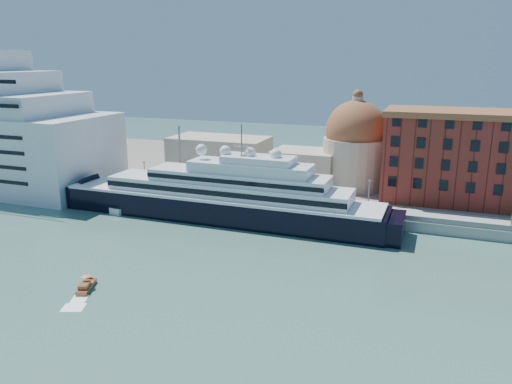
% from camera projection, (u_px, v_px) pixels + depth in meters
% --- Properties ---
extents(ground, '(400.00, 400.00, 0.00)m').
position_uv_depth(ground, '(191.00, 255.00, 98.76)').
color(ground, '#3B665C').
rests_on(ground, ground).
extents(quay, '(180.00, 10.00, 2.50)m').
position_uv_depth(quay, '(252.00, 203.00, 129.19)').
color(quay, gray).
rests_on(quay, ground).
extents(land, '(260.00, 72.00, 2.00)m').
position_uv_depth(land, '(296.00, 172.00, 166.34)').
color(land, slate).
rests_on(land, ground).
extents(quay_fence, '(180.00, 0.10, 1.20)m').
position_uv_depth(quay_fence, '(245.00, 201.00, 124.64)').
color(quay_fence, slate).
rests_on(quay_fence, quay).
extents(superyacht, '(90.62, 12.56, 27.08)m').
position_uv_depth(superyacht, '(209.00, 199.00, 120.69)').
color(superyacht, black).
rests_on(superyacht, ground).
extents(service_barge, '(14.22, 7.34, 3.05)m').
position_uv_depth(service_barge, '(108.00, 206.00, 127.84)').
color(service_barge, white).
rests_on(service_barge, ground).
extents(water_taxi, '(3.73, 5.85, 2.64)m').
position_uv_depth(water_taxi, '(86.00, 286.00, 83.66)').
color(water_taxi, brown).
rests_on(water_taxi, ground).
extents(warehouse, '(43.00, 19.00, 23.25)m').
position_uv_depth(warehouse, '(472.00, 157.00, 124.62)').
color(warehouse, maroon).
rests_on(warehouse, land).
extents(church, '(66.00, 18.00, 25.50)m').
position_uv_depth(church, '(301.00, 153.00, 145.98)').
color(church, beige).
rests_on(church, land).
extents(lamp_posts, '(120.80, 2.40, 18.00)m').
position_uv_depth(lamp_posts, '(204.00, 169.00, 129.68)').
color(lamp_posts, slate).
rests_on(lamp_posts, quay).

